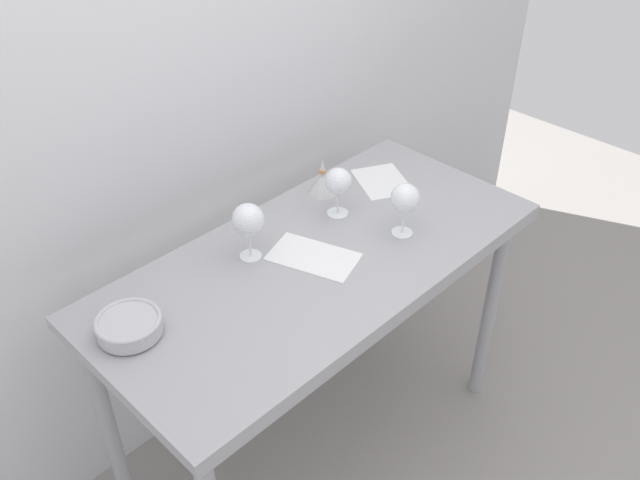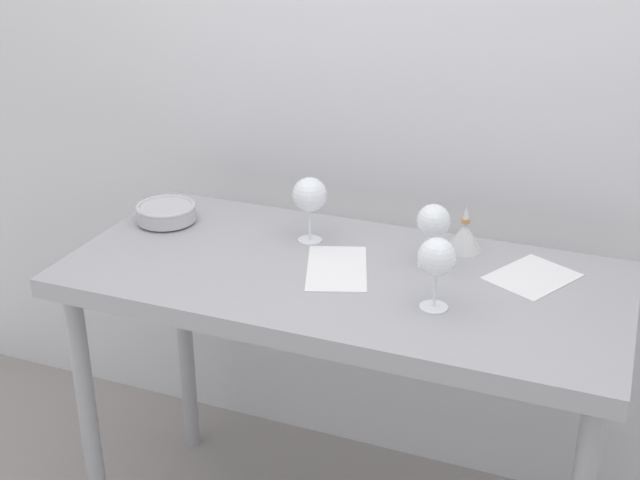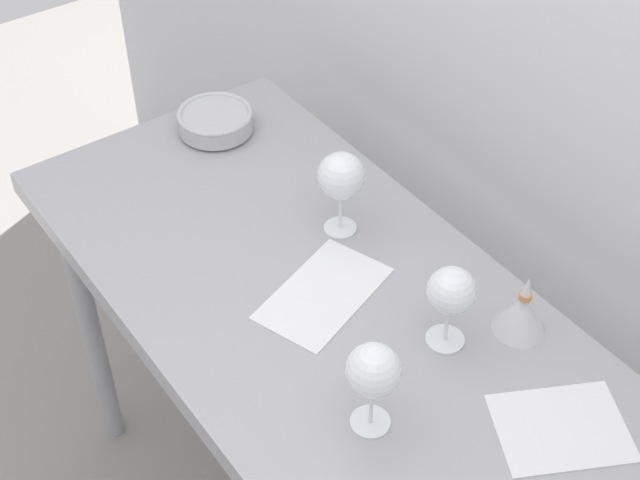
{
  "view_description": "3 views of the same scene",
  "coord_description": "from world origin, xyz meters",
  "px_view_note": "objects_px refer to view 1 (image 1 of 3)",
  "views": [
    {
      "loc": [
        -1.13,
        -1.13,
        2.13
      ],
      "look_at": [
        -0.01,
        -0.02,
        0.97
      ],
      "focal_mm": 38.21,
      "sensor_mm": 36.0,
      "label": 1
    },
    {
      "loc": [
        0.64,
        -1.78,
        1.84
      ],
      "look_at": [
        -0.08,
        0.03,
        0.96
      ],
      "focal_mm": 47.09,
      "sensor_mm": 36.0,
      "label": 2
    },
    {
      "loc": [
        0.94,
        -0.7,
        2.12
      ],
      "look_at": [
        -0.06,
        0.02,
        1.0
      ],
      "focal_mm": 51.71,
      "sensor_mm": 36.0,
      "label": 3
    }
  ],
  "objects_px": {
    "wine_glass_near_right": "(405,199)",
    "tasting_sheet_lower": "(382,181)",
    "decanter_funnel": "(323,182)",
    "wine_glass_far_left": "(248,221)",
    "tasting_sheet_upper": "(314,257)",
    "tasting_bowl": "(129,325)",
    "wine_glass_far_right": "(338,182)"
  },
  "relations": [
    {
      "from": "wine_glass_far_left",
      "to": "tasting_sheet_upper",
      "type": "xyz_separation_m",
      "value": [
        0.13,
        -0.14,
        -0.13
      ]
    },
    {
      "from": "wine_glass_near_right",
      "to": "tasting_bowl",
      "type": "height_order",
      "value": "wine_glass_near_right"
    },
    {
      "from": "wine_glass_far_right",
      "to": "tasting_sheet_lower",
      "type": "distance_m",
      "value": 0.28
    },
    {
      "from": "tasting_sheet_upper",
      "to": "tasting_sheet_lower",
      "type": "xyz_separation_m",
      "value": [
        0.47,
        0.13,
        0.0
      ]
    },
    {
      "from": "wine_glass_near_right",
      "to": "tasting_sheet_upper",
      "type": "bearing_deg",
      "value": 159.19
    },
    {
      "from": "wine_glass_near_right",
      "to": "decanter_funnel",
      "type": "relative_size",
      "value": 1.38
    },
    {
      "from": "wine_glass_near_right",
      "to": "decanter_funnel",
      "type": "xyz_separation_m",
      "value": [
        -0.01,
        0.34,
        -0.09
      ]
    },
    {
      "from": "decanter_funnel",
      "to": "wine_glass_near_right",
      "type": "bearing_deg",
      "value": -89.04
    },
    {
      "from": "wine_glass_far_left",
      "to": "wine_glass_far_right",
      "type": "distance_m",
      "value": 0.34
    },
    {
      "from": "wine_glass_far_left",
      "to": "tasting_sheet_upper",
      "type": "relative_size",
      "value": 0.7
    },
    {
      "from": "tasting_sheet_upper",
      "to": "tasting_bowl",
      "type": "distance_m",
      "value": 0.57
    },
    {
      "from": "tasting_sheet_upper",
      "to": "tasting_sheet_lower",
      "type": "height_order",
      "value": "same"
    },
    {
      "from": "wine_glass_far_left",
      "to": "tasting_sheet_upper",
      "type": "bearing_deg",
      "value": -47.1
    },
    {
      "from": "tasting_sheet_lower",
      "to": "tasting_sheet_upper",
      "type": "bearing_deg",
      "value": -136.25
    },
    {
      "from": "tasting_sheet_upper",
      "to": "tasting_bowl",
      "type": "height_order",
      "value": "tasting_bowl"
    },
    {
      "from": "tasting_sheet_lower",
      "to": "tasting_bowl",
      "type": "relative_size",
      "value": 1.23
    },
    {
      "from": "tasting_sheet_upper",
      "to": "decanter_funnel",
      "type": "relative_size",
      "value": 2.03
    },
    {
      "from": "wine_glass_near_right",
      "to": "tasting_sheet_lower",
      "type": "xyz_separation_m",
      "value": [
        0.19,
        0.24,
        -0.12
      ]
    },
    {
      "from": "wine_glass_far_right",
      "to": "tasting_sheet_upper",
      "type": "distance_m",
      "value": 0.27
    },
    {
      "from": "decanter_funnel",
      "to": "wine_glass_far_left",
      "type": "bearing_deg",
      "value": -166.48
    },
    {
      "from": "wine_glass_far_right",
      "to": "tasting_sheet_upper",
      "type": "relative_size",
      "value": 0.64
    },
    {
      "from": "wine_glass_far_left",
      "to": "tasting_bowl",
      "type": "relative_size",
      "value": 1.06
    },
    {
      "from": "tasting_sheet_upper",
      "to": "decanter_funnel",
      "type": "distance_m",
      "value": 0.36
    },
    {
      "from": "tasting_bowl",
      "to": "wine_glass_near_right",
      "type": "bearing_deg",
      "value": -14.44
    },
    {
      "from": "decanter_funnel",
      "to": "tasting_bowl",
      "type": "bearing_deg",
      "value": -171.47
    },
    {
      "from": "tasting_bowl",
      "to": "decanter_funnel",
      "type": "xyz_separation_m",
      "value": [
        0.83,
        0.12,
        0.01
      ]
    },
    {
      "from": "wine_glass_far_right",
      "to": "tasting_bowl",
      "type": "relative_size",
      "value": 0.97
    },
    {
      "from": "tasting_sheet_lower",
      "to": "decanter_funnel",
      "type": "height_order",
      "value": "decanter_funnel"
    },
    {
      "from": "wine_glass_near_right",
      "to": "wine_glass_far_left",
      "type": "xyz_separation_m",
      "value": [
        -0.41,
        0.24,
        0.0
      ]
    },
    {
      "from": "wine_glass_near_right",
      "to": "wine_glass_far_right",
      "type": "height_order",
      "value": "wine_glass_near_right"
    },
    {
      "from": "tasting_sheet_upper",
      "to": "tasting_sheet_lower",
      "type": "bearing_deg",
      "value": -3.16
    },
    {
      "from": "wine_glass_near_right",
      "to": "tasting_sheet_lower",
      "type": "relative_size",
      "value": 0.83
    }
  ]
}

